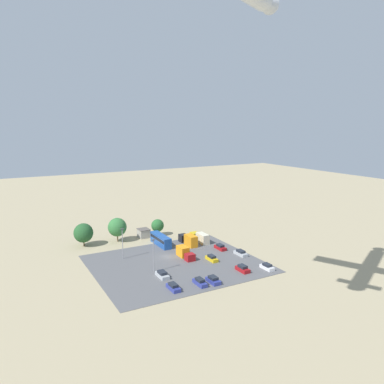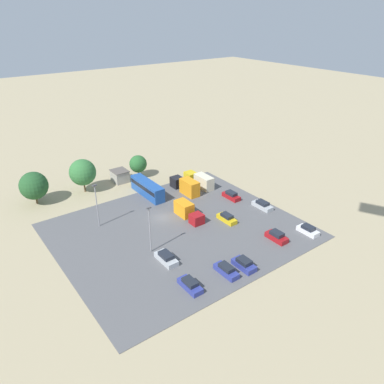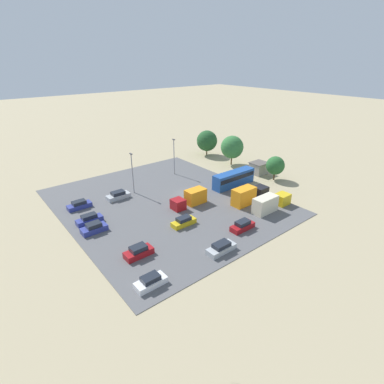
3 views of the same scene
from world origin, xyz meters
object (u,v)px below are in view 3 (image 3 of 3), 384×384
object	(u,v)px
parked_car_5	(221,248)
parked_car_8	(118,196)
shed_building	(259,168)
parked_car_4	(139,252)
parked_car_6	(151,282)
parked_truck_0	(249,195)
parked_car_2	(89,219)
parked_truck_2	(270,203)
parked_car_0	(94,228)
parked_car_1	(184,222)
parked_truck_1	(191,198)
parked_car_3	(79,205)
bus	(234,178)
parked_car_7	(242,226)

from	to	relation	value
parked_car_5	parked_car_8	xyz separation A→B (m)	(26.54, 3.61, 0.03)
shed_building	parked_car_4	distance (m)	41.86
parked_car_4	parked_car_6	xyz separation A→B (m)	(-6.47, 1.95, -0.07)
parked_truck_0	parked_car_8	bearing A→B (deg)	-132.77
parked_car_2	parked_truck_2	xyz separation A→B (m)	(-16.68, -28.53, 0.74)
parked_car_0	parked_car_2	world-z (taller)	parked_car_0
parked_car_6	parked_car_4	bearing A→B (deg)	-16.78
parked_car_0	parked_truck_0	world-z (taller)	parked_truck_0
parked_car_0	parked_car_1	size ratio (longest dim) A/B	0.95
parked_car_8	parked_truck_1	distance (m)	15.13
parked_car_3	parked_car_6	xyz separation A→B (m)	(-26.95, 0.68, -0.01)
parked_car_0	parked_truck_1	world-z (taller)	parked_truck_1
parked_truck_0	parked_truck_1	distance (m)	11.50
parked_car_5	parked_car_1	bearing A→B (deg)	177.86
parked_car_8	parked_truck_2	bearing A→B (deg)	-138.29
parked_car_5	parked_car_3	bearing A→B (deg)	-157.39
parked_car_4	parked_truck_1	bearing A→B (deg)	116.80
bus	parked_car_2	size ratio (longest dim) A/B	2.40
parked_car_0	parked_truck_2	bearing A→B (deg)	-114.65
parked_car_1	parked_car_5	xyz separation A→B (m)	(-9.68, 0.36, -0.01)
parked_car_1	parked_truck_2	bearing A→B (deg)	70.47
parked_car_3	parked_car_5	world-z (taller)	parked_car_5
parked_car_0	parked_truck_0	xyz separation A→B (m)	(-8.65, -28.29, 0.90)
parked_car_2	shed_building	bearing A→B (deg)	86.45
parked_car_2	parked_car_4	bearing A→B (deg)	7.85
parked_car_0	parked_car_1	xyz separation A→B (m)	(-7.60, -12.89, -0.04)
parked_car_7	parked_car_5	bearing A→B (deg)	-71.89
parked_car_6	parked_truck_0	size ratio (longest dim) A/B	0.47
parked_car_2	parked_truck_1	size ratio (longest dim) A/B	0.61
parked_car_6	parked_truck_1	distance (m)	23.47
parked_car_1	parked_car_7	xyz separation A→B (m)	(-7.32, -6.85, 0.02)
parked_truck_2	parked_car_0	bearing A→B (deg)	-114.65
parked_truck_0	parked_truck_2	distance (m)	4.75
parked_car_1	parked_car_4	size ratio (longest dim) A/B	1.04
parked_car_0	parked_car_8	size ratio (longest dim) A/B	0.89
parked_car_3	parked_car_6	size ratio (longest dim) A/B	1.08
parked_car_2	parked_car_5	xyz separation A→B (m)	(-20.63, -12.00, -0.04)
parked_truck_2	parked_car_1	bearing A→B (deg)	-109.53
parked_car_1	parked_car_3	bearing A→B (deg)	-146.34
parked_car_7	shed_building	bearing A→B (deg)	124.21
parked_car_2	parked_car_1	bearing A→B (deg)	48.47
parked_car_4	parked_car_8	distance (m)	20.77
parked_truck_0	parked_truck_2	xyz separation A→B (m)	(-4.68, -0.77, -0.16)
bus	parked_car_8	world-z (taller)	bus
parked_car_7	parked_truck_1	xyz separation A→B (m)	(12.70, 0.99, 0.66)
parked_car_5	parked_truck_1	world-z (taller)	parked_truck_1
parked_car_7	parked_truck_2	size ratio (longest dim) A/B	0.49
bus	parked_car_5	xyz separation A→B (m)	(-16.46, 19.67, -1.15)
parked_car_3	parked_car_5	size ratio (longest dim) A/B	0.95
parked_car_1	parked_car_8	bearing A→B (deg)	-166.74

